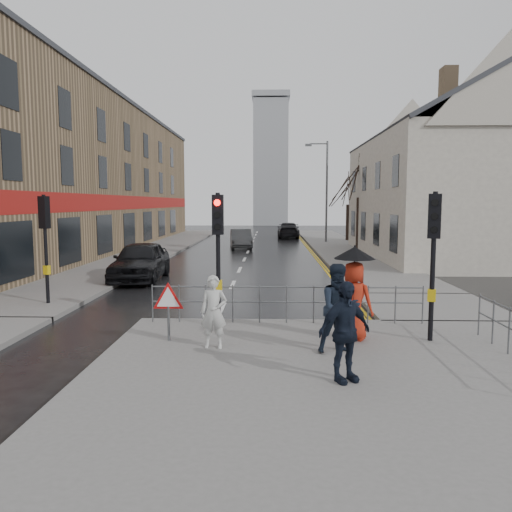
# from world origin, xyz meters

# --- Properties ---
(ground) EXTENTS (120.00, 120.00, 0.00)m
(ground) POSITION_xyz_m (0.00, 0.00, 0.00)
(ground) COLOR black
(ground) RESTS_ON ground
(near_pavement) EXTENTS (10.00, 9.00, 0.14)m
(near_pavement) POSITION_xyz_m (3.00, -3.50, 0.07)
(near_pavement) COLOR #605E5B
(near_pavement) RESTS_ON ground
(left_pavement) EXTENTS (4.00, 44.00, 0.14)m
(left_pavement) POSITION_xyz_m (-6.50, 23.00, 0.07)
(left_pavement) COLOR #605E5B
(left_pavement) RESTS_ON ground
(right_pavement) EXTENTS (4.00, 40.00, 0.14)m
(right_pavement) POSITION_xyz_m (6.50, 25.00, 0.07)
(right_pavement) COLOR #605E5B
(right_pavement) RESTS_ON ground
(pavement_bridge_right) EXTENTS (4.00, 4.20, 0.14)m
(pavement_bridge_right) POSITION_xyz_m (6.50, 3.00, 0.07)
(pavement_bridge_right) COLOR #605E5B
(pavement_bridge_right) RESTS_ON ground
(building_left_terrace) EXTENTS (8.00, 42.00, 10.00)m
(building_left_terrace) POSITION_xyz_m (-12.00, 22.00, 5.00)
(building_left_terrace) COLOR #8E7251
(building_left_terrace) RESTS_ON ground
(building_right_cream) EXTENTS (9.00, 16.40, 10.10)m
(building_right_cream) POSITION_xyz_m (12.00, 18.00, 4.78)
(building_right_cream) COLOR beige
(building_right_cream) RESTS_ON ground
(church_tower) EXTENTS (5.00, 5.00, 18.00)m
(church_tower) POSITION_xyz_m (1.50, 62.00, 9.00)
(church_tower) COLOR #96999E
(church_tower) RESTS_ON ground
(traffic_signal_near_left) EXTENTS (0.28, 0.27, 3.40)m
(traffic_signal_near_left) POSITION_xyz_m (0.20, 0.20, 2.46)
(traffic_signal_near_left) COLOR black
(traffic_signal_near_left) RESTS_ON near_pavement
(traffic_signal_near_right) EXTENTS (0.34, 0.33, 3.40)m
(traffic_signal_near_right) POSITION_xyz_m (5.20, -1.00, 2.46)
(traffic_signal_near_right) COLOR black
(traffic_signal_near_right) RESTS_ON near_pavement
(traffic_signal_far_left) EXTENTS (0.34, 0.33, 3.40)m
(traffic_signal_far_left) POSITION_xyz_m (-5.50, 3.00, 2.46)
(traffic_signal_far_left) COLOR black
(traffic_signal_far_left) RESTS_ON left_pavement
(guard_railing_front) EXTENTS (7.14, 0.04, 1.00)m
(guard_railing_front) POSITION_xyz_m (1.95, 0.60, 0.86)
(guard_railing_front) COLOR #595B5E
(guard_railing_front) RESTS_ON near_pavement
(warning_sign) EXTENTS (0.80, 0.07, 1.35)m
(warning_sign) POSITION_xyz_m (-0.80, -1.21, 1.04)
(warning_sign) COLOR #595B5E
(warning_sign) RESTS_ON near_pavement
(street_lamp) EXTENTS (1.83, 0.25, 8.00)m
(street_lamp) POSITION_xyz_m (5.82, 28.00, 4.71)
(street_lamp) COLOR #595B5E
(street_lamp) RESTS_ON right_pavement
(tree_near) EXTENTS (2.40, 2.40, 6.58)m
(tree_near) POSITION_xyz_m (7.50, 22.00, 5.14)
(tree_near) COLOR black
(tree_near) RESTS_ON right_pavement
(tree_far) EXTENTS (2.40, 2.40, 5.64)m
(tree_far) POSITION_xyz_m (8.00, 30.00, 4.42)
(tree_far) COLOR black
(tree_far) RESTS_ON right_pavement
(pedestrian_a) EXTENTS (0.60, 0.41, 1.59)m
(pedestrian_a) POSITION_xyz_m (0.30, -1.72, 0.93)
(pedestrian_a) COLOR #BBBCB7
(pedestrian_a) RESTS_ON near_pavement
(pedestrian_b) EXTENTS (1.09, 0.95, 1.88)m
(pedestrian_b) POSITION_xyz_m (2.97, -1.97, 1.08)
(pedestrian_b) COLOR black
(pedestrian_b) RESTS_ON near_pavement
(pedestrian_with_umbrella) EXTENTS (1.06, 0.96, 2.16)m
(pedestrian_with_umbrella) POSITION_xyz_m (3.44, -0.96, 1.29)
(pedestrian_with_umbrella) COLOR #AE2714
(pedestrian_with_umbrella) RESTS_ON near_pavement
(pedestrian_d) EXTENTS (1.13, 0.88, 1.79)m
(pedestrian_d) POSITION_xyz_m (2.83, -3.70, 1.04)
(pedestrian_d) COLOR black
(pedestrian_d) RESTS_ON near_pavement
(car_parked) EXTENTS (2.13, 4.94, 1.66)m
(car_parked) POSITION_xyz_m (-4.00, 8.54, 0.83)
(car_parked) COLOR black
(car_parked) RESTS_ON ground
(car_mid) EXTENTS (1.94, 4.32, 1.38)m
(car_mid) POSITION_xyz_m (-0.64, 23.80, 0.69)
(car_mid) COLOR #414345
(car_mid) RESTS_ON ground
(car_far) EXTENTS (2.14, 5.02, 1.44)m
(car_far) POSITION_xyz_m (3.18, 34.40, 0.72)
(car_far) COLOR black
(car_far) RESTS_ON ground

